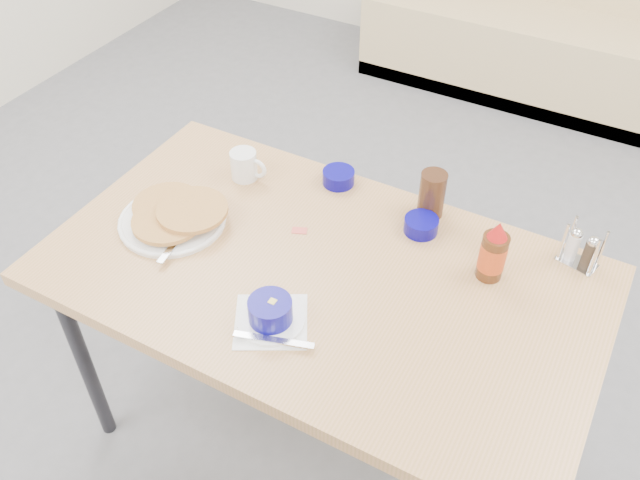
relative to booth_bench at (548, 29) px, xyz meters
The scene contains 11 objects.
booth_bench is the anchor object (origin of this frame).
dining_table 2.56m from the booth_bench, 90.00° to the right, with size 1.40×0.80×0.76m.
pancake_plate 2.63m from the booth_bench, 99.67° to the right, with size 0.29×0.30×0.05m.
coffee_mug 2.38m from the booth_bench, 99.30° to the right, with size 0.11×0.08×0.09m.
grits_setting 2.77m from the booth_bench, 90.37° to the right, with size 0.25×0.23×0.07m.
creamer_bowl 2.24m from the booth_bench, 93.28° to the right, with size 0.09×0.09×0.04m.
butter_bowl 2.32m from the booth_bench, 85.85° to the right, with size 0.09×0.09×0.04m.
amber_tumbler 2.25m from the booth_bench, 85.87° to the right, with size 0.07×0.07×0.13m, color #351D11.
condiment_caddy 2.31m from the booth_bench, 75.63° to the right, with size 0.11×0.08×0.12m.
syrup_bottle 2.42m from the booth_bench, 80.85° to the right, with size 0.07×0.07×0.17m.
sugar_wrapper 2.47m from the booth_bench, 92.84° to the right, with size 0.04×0.03×0.00m, color #DA5248.
Camera 1 is at (0.58, -0.80, 1.98)m, focal length 38.00 mm.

